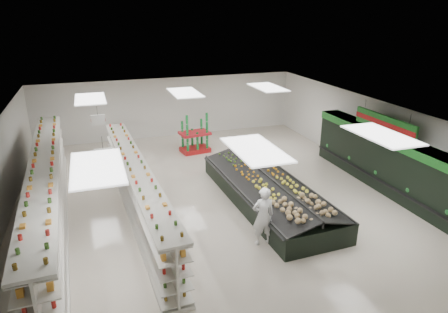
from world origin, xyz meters
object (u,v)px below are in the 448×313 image
object	(u,v)px
produce_island	(268,190)
shopper_background	(126,152)
gondola_left	(49,196)
gondola_center	(137,191)
soda_endcap	(195,135)
shopper_main	(263,216)

from	to	relation	value
produce_island	shopper_background	xyz separation A→B (m)	(-4.53, 4.83, 0.36)
gondola_left	gondola_center	bearing A→B (deg)	-6.51
soda_endcap	produce_island	bearing A→B (deg)	-79.88
gondola_left	shopper_background	xyz separation A→B (m)	(2.80, 3.96, -0.13)
gondola_center	shopper_background	size ratio (longest dim) A/B	6.27
shopper_main	produce_island	bearing A→B (deg)	-114.75
produce_island	gondola_left	bearing A→B (deg)	173.26
produce_island	shopper_main	world-z (taller)	shopper_main
gondola_center	shopper_background	distance (m)	4.17
soda_endcap	shopper_main	xyz separation A→B (m)	(-0.18, -8.61, 0.05)
produce_island	shopper_background	world-z (taller)	shopper_background
shopper_background	gondola_center	bearing A→B (deg)	-157.68
gondola_center	soda_endcap	xyz separation A→B (m)	(3.46, 5.49, 0.04)
gondola_left	soda_endcap	distance (m)	8.17
gondola_left	shopper_background	bearing A→B (deg)	52.41
shopper_main	shopper_background	size ratio (longest dim) A/B	1.10
gondola_center	shopper_background	xyz separation A→B (m)	(0.03, 4.17, 0.00)
gondola_left	shopper_background	distance (m)	4.86
gondola_left	soda_endcap	world-z (taller)	gondola_left
gondola_center	shopper_main	world-z (taller)	shopper_main
gondola_left	shopper_background	world-z (taller)	gondola_left
produce_island	shopper_main	distance (m)	2.80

